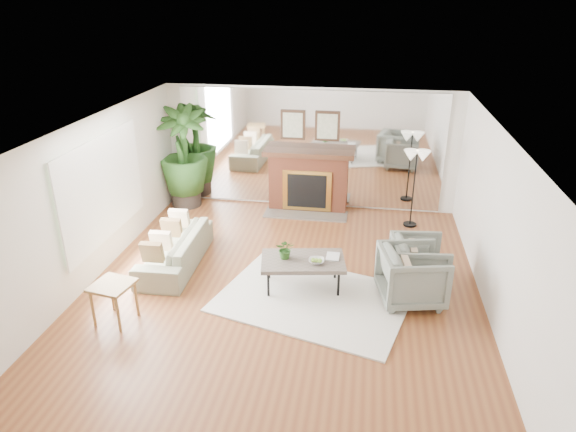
% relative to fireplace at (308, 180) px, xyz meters
% --- Properties ---
extents(ground, '(7.00, 7.00, 0.00)m').
position_rel_fireplace_xyz_m(ground, '(0.00, -3.26, -0.66)').
color(ground, brown).
rests_on(ground, ground).
extents(wall_left, '(0.02, 7.00, 2.50)m').
position_rel_fireplace_xyz_m(wall_left, '(-2.99, -3.26, 0.59)').
color(wall_left, silver).
rests_on(wall_left, ground).
extents(wall_right, '(0.02, 7.00, 2.50)m').
position_rel_fireplace_xyz_m(wall_right, '(2.99, -3.26, 0.59)').
color(wall_right, silver).
rests_on(wall_right, ground).
extents(wall_back, '(6.00, 0.02, 2.50)m').
position_rel_fireplace_xyz_m(wall_back, '(0.00, 0.23, 0.59)').
color(wall_back, silver).
rests_on(wall_back, ground).
extents(mirror_panel, '(5.40, 0.04, 2.40)m').
position_rel_fireplace_xyz_m(mirror_panel, '(0.00, 0.21, 0.59)').
color(mirror_panel, silver).
rests_on(mirror_panel, wall_back).
extents(window_panel, '(0.04, 2.40, 1.50)m').
position_rel_fireplace_xyz_m(window_panel, '(-2.96, -2.86, 0.69)').
color(window_panel, '#B2E09E').
rests_on(window_panel, wall_left).
extents(fireplace, '(1.85, 0.83, 2.05)m').
position_rel_fireplace_xyz_m(fireplace, '(0.00, 0.00, 0.00)').
color(fireplace, brown).
rests_on(fireplace, ground).
extents(area_rug, '(3.12, 2.59, 0.03)m').
position_rel_fireplace_xyz_m(area_rug, '(0.51, -3.46, -0.64)').
color(area_rug, white).
rests_on(area_rug, ground).
extents(coffee_table, '(1.36, 0.93, 0.50)m').
position_rel_fireplace_xyz_m(coffee_table, '(0.31, -3.15, -0.20)').
color(coffee_table, '#5E524A').
rests_on(coffee_table, ground).
extents(sofa, '(0.83, 1.99, 0.57)m').
position_rel_fireplace_xyz_m(sofa, '(-1.89, -2.74, -0.37)').
color(sofa, gray).
rests_on(sofa, ground).
extents(armchair_back, '(0.92, 0.90, 0.76)m').
position_rel_fireplace_xyz_m(armchair_back, '(2.07, -2.75, -0.28)').
color(armchair_back, slate).
rests_on(armchair_back, ground).
extents(armchair_front, '(1.08, 1.06, 0.83)m').
position_rel_fireplace_xyz_m(armchair_front, '(1.93, -3.24, -0.24)').
color(armchair_front, slate).
rests_on(armchair_front, ground).
extents(side_table, '(0.60, 0.60, 0.59)m').
position_rel_fireplace_xyz_m(side_table, '(-2.14, -4.41, -0.17)').
color(side_table, '#9D733E').
rests_on(side_table, ground).
extents(potted_ficus, '(1.26, 1.26, 2.13)m').
position_rel_fireplace_xyz_m(potted_ficus, '(-2.60, -0.18, 0.48)').
color(potted_ficus, '#2A241F').
rests_on(potted_ficus, ground).
extents(floor_lamp, '(0.50, 0.28, 1.52)m').
position_rel_fireplace_xyz_m(floor_lamp, '(2.09, -0.50, 0.64)').
color(floor_lamp, black).
rests_on(floor_lamp, ground).
extents(tabletop_plant, '(0.29, 0.26, 0.31)m').
position_rel_fireplace_xyz_m(tabletop_plant, '(0.04, -3.15, -0.00)').
color(tabletop_plant, '#2C5C22').
rests_on(tabletop_plant, coffee_table).
extents(fruit_bowl, '(0.25, 0.25, 0.06)m').
position_rel_fireplace_xyz_m(fruit_bowl, '(0.52, -3.23, -0.13)').
color(fruit_bowl, '#9D733E').
rests_on(fruit_bowl, coffee_table).
extents(book, '(0.20, 0.28, 0.02)m').
position_rel_fireplace_xyz_m(book, '(0.65, -3.01, -0.15)').
color(book, '#9D733E').
rests_on(book, coffee_table).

